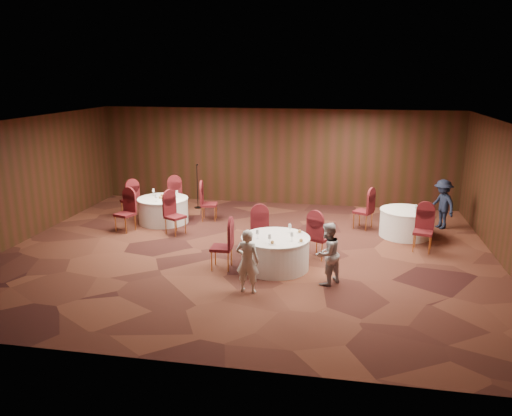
% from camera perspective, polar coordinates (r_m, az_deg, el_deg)
% --- Properties ---
extents(ground, '(12.00, 12.00, 0.00)m').
position_cam_1_polar(ground, '(12.47, -1.07, -5.08)').
color(ground, black).
rests_on(ground, ground).
extents(room_shell, '(12.00, 12.00, 12.00)m').
position_cam_1_polar(room_shell, '(11.93, -1.12, 3.81)').
color(room_shell, silver).
rests_on(room_shell, ground).
extents(table_main, '(1.56, 1.56, 0.74)m').
position_cam_1_polar(table_main, '(11.39, 2.22, -5.08)').
color(table_main, silver).
rests_on(table_main, ground).
extents(table_left, '(1.49, 1.49, 0.74)m').
position_cam_1_polar(table_left, '(15.09, -10.55, -0.24)').
color(table_left, silver).
rests_on(table_left, ground).
extents(table_right, '(1.39, 1.39, 0.74)m').
position_cam_1_polar(table_right, '(14.17, 16.70, -1.63)').
color(table_right, silver).
rests_on(table_right, ground).
extents(chairs_main, '(2.77, 2.04, 1.00)m').
position_cam_1_polar(chairs_main, '(11.96, 1.33, -3.44)').
color(chairs_main, '#3F0E0C').
rests_on(chairs_main, ground).
extents(chairs_left, '(3.19, 2.93, 1.00)m').
position_cam_1_polar(chairs_left, '(15.09, -10.53, 0.25)').
color(chairs_left, '#3F0E0C').
rests_on(chairs_left, ground).
extents(chairs_right, '(2.08, 2.34, 1.00)m').
position_cam_1_polar(chairs_right, '(13.80, 15.18, -1.43)').
color(chairs_right, '#3F0E0C').
rests_on(chairs_right, ground).
extents(tabletop_main, '(1.09, 1.04, 0.22)m').
position_cam_1_polar(tabletop_main, '(11.09, 3.24, -3.13)').
color(tabletop_main, silver).
rests_on(tabletop_main, table_main).
extents(tabletop_left, '(0.85, 0.76, 0.22)m').
position_cam_1_polar(tabletop_left, '(14.98, -10.64, 1.41)').
color(tabletop_left, silver).
rests_on(tabletop_left, table_left).
extents(tabletop_right, '(0.08, 0.08, 0.22)m').
position_cam_1_polar(tabletop_right, '(13.85, 17.79, 0.14)').
color(tabletop_right, silver).
rests_on(tabletop_right, table_right).
extents(mic_stand, '(0.24, 0.24, 1.46)m').
position_cam_1_polar(mic_stand, '(16.54, -6.68, 1.41)').
color(mic_stand, black).
rests_on(mic_stand, ground).
extents(woman_a, '(0.52, 0.38, 1.33)m').
position_cam_1_polar(woman_a, '(10.06, -0.97, -6.08)').
color(woman_a, silver).
rests_on(woman_a, ground).
extents(woman_b, '(0.80, 0.83, 1.34)m').
position_cam_1_polar(woman_b, '(10.55, 8.15, -5.20)').
color(woman_b, '#ADACB1').
rests_on(woman_b, ground).
extents(man_c, '(0.92, 1.06, 1.42)m').
position_cam_1_polar(man_c, '(15.15, 20.52, 0.42)').
color(man_c, black).
rests_on(man_c, ground).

